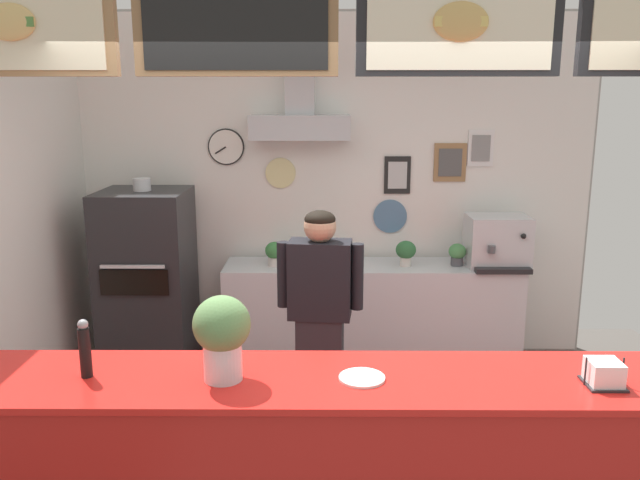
{
  "coord_description": "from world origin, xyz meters",
  "views": [
    {
      "loc": [
        -0.1,
        -3.06,
        2.27
      ],
      "look_at": [
        -0.12,
        0.72,
        1.43
      ],
      "focal_mm": 35.79,
      "sensor_mm": 36.0,
      "label": 1
    }
  ],
  "objects_px": {
    "potted_rosemary": "(318,249)",
    "potted_thyme": "(275,253)",
    "pizza_oven": "(148,284)",
    "basil_vase": "(222,335)",
    "shop_worker": "(320,320)",
    "condiment_plate": "(362,378)",
    "napkin_holder": "(604,374)",
    "espresso_machine": "(497,241)",
    "potted_basil": "(406,251)",
    "pepper_grinder": "(85,349)",
    "potted_oregano": "(457,253)"
  },
  "relations": [
    {
      "from": "potted_basil",
      "to": "basil_vase",
      "type": "bearing_deg",
      "value": -113.67
    },
    {
      "from": "pizza_oven",
      "to": "condiment_plate",
      "type": "bearing_deg",
      "value": -56.42
    },
    {
      "from": "potted_oregano",
      "to": "condiment_plate",
      "type": "relative_size",
      "value": 0.92
    },
    {
      "from": "pizza_oven",
      "to": "espresso_machine",
      "type": "distance_m",
      "value": 2.9
    },
    {
      "from": "shop_worker",
      "to": "napkin_holder",
      "type": "distance_m",
      "value": 1.88
    },
    {
      "from": "basil_vase",
      "to": "condiment_plate",
      "type": "relative_size",
      "value": 1.86
    },
    {
      "from": "potted_thyme",
      "to": "condiment_plate",
      "type": "height_order",
      "value": "potted_thyme"
    },
    {
      "from": "pepper_grinder",
      "to": "basil_vase",
      "type": "distance_m",
      "value": 0.61
    },
    {
      "from": "pizza_oven",
      "to": "potted_thyme",
      "type": "xyz_separation_m",
      "value": [
        1.04,
        0.13,
        0.24
      ]
    },
    {
      "from": "shop_worker",
      "to": "potted_basil",
      "type": "relative_size",
      "value": 7.41
    },
    {
      "from": "shop_worker",
      "to": "condiment_plate",
      "type": "distance_m",
      "value": 1.38
    },
    {
      "from": "potted_basil",
      "to": "napkin_holder",
      "type": "xyz_separation_m",
      "value": [
        0.51,
        -2.6,
        0.09
      ]
    },
    {
      "from": "espresso_machine",
      "to": "potted_thyme",
      "type": "relative_size",
      "value": 2.44
    },
    {
      "from": "espresso_machine",
      "to": "potted_thyme",
      "type": "distance_m",
      "value": 1.84
    },
    {
      "from": "basil_vase",
      "to": "potted_basil",
      "type": "bearing_deg",
      "value": 66.33
    },
    {
      "from": "potted_thyme",
      "to": "potted_oregano",
      "type": "relative_size",
      "value": 1.1
    },
    {
      "from": "potted_basil",
      "to": "potted_oregano",
      "type": "relative_size",
      "value": 1.15
    },
    {
      "from": "potted_rosemary",
      "to": "potted_thyme",
      "type": "xyz_separation_m",
      "value": [
        -0.36,
        -0.03,
        -0.03
      ]
    },
    {
      "from": "napkin_holder",
      "to": "pepper_grinder",
      "type": "bearing_deg",
      "value": 178.16
    },
    {
      "from": "pepper_grinder",
      "to": "napkin_holder",
      "type": "relative_size",
      "value": 1.6
    },
    {
      "from": "potted_rosemary",
      "to": "potted_thyme",
      "type": "relative_size",
      "value": 1.25
    },
    {
      "from": "shop_worker",
      "to": "pepper_grinder",
      "type": "height_order",
      "value": "shop_worker"
    },
    {
      "from": "shop_worker",
      "to": "potted_oregano",
      "type": "bearing_deg",
      "value": -127.06
    },
    {
      "from": "espresso_machine",
      "to": "napkin_holder",
      "type": "distance_m",
      "value": 2.63
    },
    {
      "from": "potted_thyme",
      "to": "pepper_grinder",
      "type": "bearing_deg",
      "value": -104.16
    },
    {
      "from": "espresso_machine",
      "to": "potted_rosemary",
      "type": "height_order",
      "value": "espresso_machine"
    },
    {
      "from": "potted_oregano",
      "to": "potted_rosemary",
      "type": "bearing_deg",
      "value": 179.46
    },
    {
      "from": "potted_thyme",
      "to": "shop_worker",
      "type": "bearing_deg",
      "value": -72.31
    },
    {
      "from": "pepper_grinder",
      "to": "pizza_oven",
      "type": "bearing_deg",
      "value": 99.4
    },
    {
      "from": "potted_oregano",
      "to": "condiment_plate",
      "type": "xyz_separation_m",
      "value": [
        -0.94,
        -2.57,
        0.07
      ]
    },
    {
      "from": "pizza_oven",
      "to": "basil_vase",
      "type": "relative_size",
      "value": 4.37
    },
    {
      "from": "espresso_machine",
      "to": "pizza_oven",
      "type": "bearing_deg",
      "value": -177.22
    },
    {
      "from": "potted_basil",
      "to": "potted_thyme",
      "type": "relative_size",
      "value": 1.05
    },
    {
      "from": "potted_oregano",
      "to": "napkin_holder",
      "type": "relative_size",
      "value": 1.12
    },
    {
      "from": "pepper_grinder",
      "to": "condiment_plate",
      "type": "distance_m",
      "value": 1.22
    },
    {
      "from": "pizza_oven",
      "to": "espresso_machine",
      "type": "xyz_separation_m",
      "value": [
        2.88,
        0.14,
        0.33
      ]
    },
    {
      "from": "potted_thyme",
      "to": "espresso_machine",
      "type": "bearing_deg",
      "value": 0.41
    },
    {
      "from": "condiment_plate",
      "to": "potted_rosemary",
      "type": "bearing_deg",
      "value": 94.66
    },
    {
      "from": "shop_worker",
      "to": "condiment_plate",
      "type": "relative_size",
      "value": 7.79
    },
    {
      "from": "shop_worker",
      "to": "potted_oregano",
      "type": "relative_size",
      "value": 8.51
    },
    {
      "from": "espresso_machine",
      "to": "potted_basil",
      "type": "relative_size",
      "value": 2.32
    },
    {
      "from": "condiment_plate",
      "to": "shop_worker",
      "type": "bearing_deg",
      "value": 98.03
    },
    {
      "from": "potted_oregano",
      "to": "pepper_grinder",
      "type": "xyz_separation_m",
      "value": [
        -2.15,
        -2.55,
        0.2
      ]
    },
    {
      "from": "basil_vase",
      "to": "condiment_plate",
      "type": "height_order",
      "value": "basil_vase"
    },
    {
      "from": "potted_thyme",
      "to": "basil_vase",
      "type": "distance_m",
      "value": 2.56
    },
    {
      "from": "condiment_plate",
      "to": "potted_thyme",
      "type": "bearing_deg",
      "value": 102.66
    },
    {
      "from": "napkin_holder",
      "to": "potted_thyme",
      "type": "bearing_deg",
      "value": 121.6
    },
    {
      "from": "condiment_plate",
      "to": "potted_basil",
      "type": "bearing_deg",
      "value": 78.6
    },
    {
      "from": "espresso_machine",
      "to": "potted_rosemary",
      "type": "distance_m",
      "value": 1.48
    },
    {
      "from": "potted_oregano",
      "to": "basil_vase",
      "type": "height_order",
      "value": "basil_vase"
    }
  ]
}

